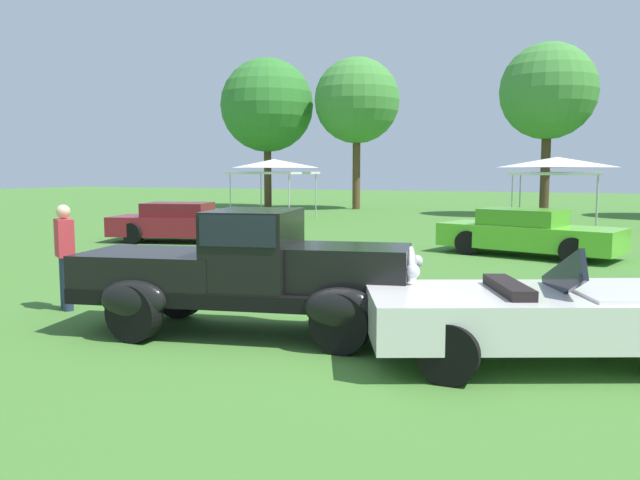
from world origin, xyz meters
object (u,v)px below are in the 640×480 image
show_car_lime (527,233)px  canopy_tent_left_field (274,166)px  spectator_near_truck (65,253)px  canopy_tent_center_field (557,165)px  neighbor_convertible (551,313)px  show_car_burgundy (182,223)px  feature_pickup_truck (248,271)px

show_car_lime → canopy_tent_left_field: 14.46m
spectator_near_truck → canopy_tent_left_field: canopy_tent_left_field is taller
canopy_tent_center_field → canopy_tent_left_field: bearing=177.9°
neighbor_convertible → canopy_tent_left_field: (-12.75, 18.06, 1.85)m
neighbor_convertible → show_car_burgundy: 14.41m
show_car_lime → spectator_near_truck: size_ratio=2.85×
show_car_burgundy → feature_pickup_truck: bearing=-50.8°
canopy_tent_left_field → neighbor_convertible: bearing=-54.8°
feature_pickup_truck → canopy_tent_left_field: 20.34m
canopy_tent_left_field → spectator_near_truck: bearing=-73.3°
canopy_tent_center_field → spectator_near_truck: bearing=-110.2°
feature_pickup_truck → canopy_tent_center_field: (3.07, 17.82, 1.55)m
neighbor_convertible → canopy_tent_center_field: bearing=92.7°
show_car_burgundy → show_car_lime: bearing=4.1°
feature_pickup_truck → neighbor_convertible: feature_pickup_truck is taller
feature_pickup_truck → canopy_tent_left_field: size_ratio=1.52×
spectator_near_truck → canopy_tent_left_field: size_ratio=0.53×
feature_pickup_truck → show_car_lime: size_ratio=1.00×
neighbor_convertible → spectator_near_truck: (-7.32, -0.01, 0.34)m
neighbor_convertible → spectator_near_truck: spectator_near_truck is taller
show_car_burgundy → canopy_tent_center_field: size_ratio=1.50×
show_car_lime → spectator_near_truck: bearing=-122.7°
neighbor_convertible → show_car_burgundy: bearing=141.7°
feature_pickup_truck → neighbor_convertible: (3.89, 0.19, -0.29)m
neighbor_convertible → canopy_tent_left_field: canopy_tent_left_field is taller
spectator_near_truck → canopy_tent_center_field: canopy_tent_center_field is taller
neighbor_convertible → spectator_near_truck: bearing=-180.0°
show_car_lime → feature_pickup_truck: bearing=-105.7°
neighbor_convertible → show_car_lime: 9.72m
show_car_burgundy → spectator_near_truck: spectator_near_truck is taller
feature_pickup_truck → spectator_near_truck: (-3.43, 0.18, 0.04)m
show_car_burgundy → canopy_tent_left_field: bearing=98.9°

